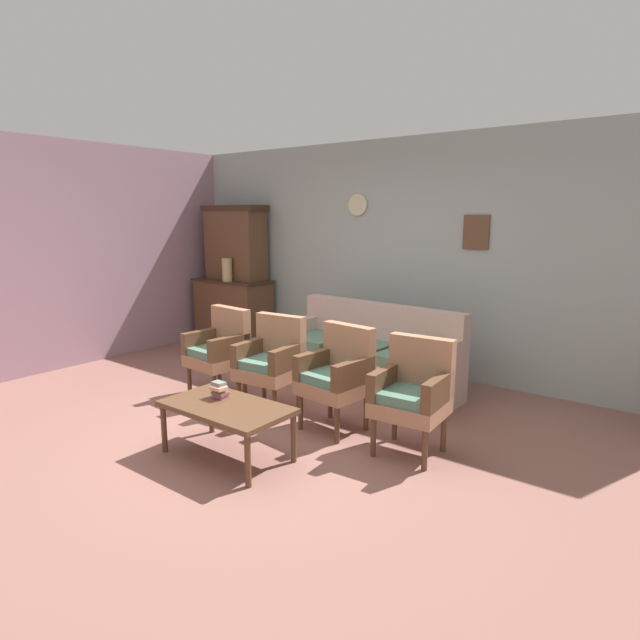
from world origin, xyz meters
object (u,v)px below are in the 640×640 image
(floral_couch, at_px, (365,361))
(vase_on_cabinet, at_px, (227,270))
(armchair_by_doorway, at_px, (220,348))
(book_stack_on_table, at_px, (219,390))
(coffee_table, at_px, (227,410))
(armchair_near_cabinet, at_px, (337,373))
(side_cabinet, at_px, (233,312))
(armchair_near_couch_end, at_px, (272,359))
(armchair_row_middle, at_px, (413,391))

(floral_couch, bearing_deg, vase_on_cabinet, 170.01)
(armchair_by_doorway, relative_size, book_stack_on_table, 6.72)
(coffee_table, bearing_deg, armchair_near_cabinet, 70.58)
(side_cabinet, relative_size, armchair_near_couch_end, 1.28)
(armchair_near_couch_end, xyz_separation_m, book_stack_on_table, (0.25, -0.88, -0.02))
(armchair_near_cabinet, distance_m, coffee_table, 1.03)
(armchair_near_couch_end, bearing_deg, floral_couch, 69.17)
(armchair_near_couch_end, bearing_deg, book_stack_on_table, -73.96)
(armchair_row_middle, bearing_deg, floral_couch, 136.67)
(floral_couch, distance_m, armchair_row_middle, 1.52)
(side_cabinet, height_order, floral_couch, side_cabinet)
(armchair_by_doorway, height_order, coffee_table, armchair_by_doorway)
(armchair_near_cabinet, height_order, armchair_row_middle, same)
(coffee_table, bearing_deg, armchair_row_middle, 40.97)
(vase_on_cabinet, xyz_separation_m, armchair_near_couch_end, (2.16, -1.47, -0.59))
(vase_on_cabinet, distance_m, coffee_table, 3.61)
(side_cabinet, height_order, armchair_row_middle, side_cabinet)
(floral_couch, relative_size, armchair_by_doorway, 2.27)
(armchair_near_couch_end, distance_m, armchair_near_cabinet, 0.75)
(book_stack_on_table, bearing_deg, coffee_table, -25.85)
(floral_couch, bearing_deg, book_stack_on_table, -94.12)
(armchair_by_doorway, bearing_deg, armchair_near_couch_end, 0.56)
(armchair_row_middle, bearing_deg, vase_on_cabinet, 157.85)
(armchair_row_middle, bearing_deg, armchair_by_doorway, 179.77)
(armchair_near_couch_end, distance_m, armchair_row_middle, 1.49)
(vase_on_cabinet, bearing_deg, armchair_near_cabinet, -26.55)
(armchair_by_doorway, xyz_separation_m, armchair_near_cabinet, (1.46, 0.02, 0.00))
(coffee_table, height_order, book_stack_on_table, book_stack_on_table)
(coffee_table, bearing_deg, vase_on_cabinet, 136.73)
(armchair_near_cabinet, bearing_deg, side_cabinet, 151.51)
(armchair_near_couch_end, relative_size, book_stack_on_table, 6.72)
(armchair_near_couch_end, bearing_deg, side_cabinet, 143.85)
(side_cabinet, bearing_deg, armchair_near_cabinet, -28.49)
(floral_couch, height_order, book_stack_on_table, floral_couch)
(vase_on_cabinet, bearing_deg, coffee_table, -43.27)
(floral_couch, height_order, armchair_near_cabinet, same)
(armchair_by_doorway, relative_size, armchair_near_cabinet, 1.00)
(armchair_by_doorway, xyz_separation_m, armchair_near_couch_end, (0.71, 0.01, 0.00))
(armchair_near_couch_end, relative_size, armchair_near_cabinet, 1.00)
(armchair_near_couch_end, bearing_deg, armchair_row_middle, -0.61)
(armchair_near_cabinet, height_order, coffee_table, armchair_near_cabinet)
(vase_on_cabinet, distance_m, armchair_near_couch_end, 2.68)
(armchair_near_couch_end, xyz_separation_m, armchair_near_cabinet, (0.75, 0.01, 0.00))
(vase_on_cabinet, relative_size, floral_couch, 0.15)
(vase_on_cabinet, distance_m, armchair_row_middle, 3.99)
(coffee_table, bearing_deg, side_cabinet, 135.68)
(side_cabinet, xyz_separation_m, coffee_table, (2.66, -2.59, -0.09))
(coffee_table, bearing_deg, armchair_by_doorway, 139.78)
(armchair_by_doorway, bearing_deg, armchair_row_middle, -0.23)
(side_cabinet, bearing_deg, armchair_row_middle, -23.93)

